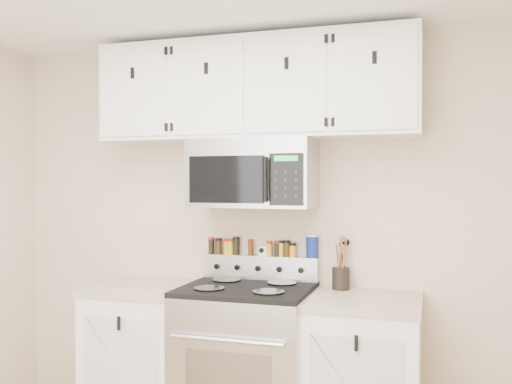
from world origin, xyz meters
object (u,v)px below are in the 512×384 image
at_px(utensil_crock, 341,277).
at_px(salt_canister, 312,246).
at_px(range, 247,363).
at_px(microwave, 253,173).

xyz_separation_m(utensil_crock, salt_canister, (-0.19, 0.05, 0.17)).
distance_m(range, utensil_crock, 0.77).
relative_size(utensil_crock, salt_canister, 2.17).
distance_m(range, salt_canister, 0.82).
height_order(range, salt_canister, salt_canister).
bearing_deg(range, salt_canister, 39.70).
bearing_deg(salt_canister, utensil_crock, -14.87).
xyz_separation_m(range, utensil_crock, (0.53, 0.23, 0.51)).
distance_m(range, microwave, 1.15).
bearing_deg(utensil_crock, range, -156.28).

